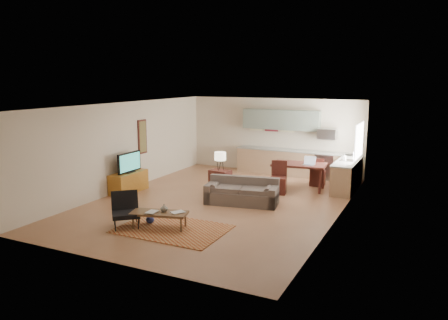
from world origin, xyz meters
The scene contains 25 objects.
room centered at (0.00, 0.00, 1.35)m, with size 9.00×9.00×9.00m.
kitchen_counter_back centered at (0.90, 4.18, 0.46)m, with size 4.26×0.64×0.92m, color #A07B58, non-canonical shape.
kitchen_counter_right centered at (2.93, 3.00, 0.46)m, with size 0.64×2.26×0.92m, color #A07B58, non-canonical shape.
kitchen_range centered at (2.00, 4.18, 0.45)m, with size 0.62×0.62×0.90m, color #A5A8AD.
kitchen_microwave centered at (2.00, 4.20, 1.55)m, with size 0.62×0.40×0.35m, color #A5A8AD.
upper_cabinets centered at (0.30, 4.33, 1.95)m, with size 2.80×0.34×0.70m, color slate.
window_right centered at (3.23, 3.00, 1.55)m, with size 0.02×1.40×1.05m, color white.
wall_art_left centered at (-3.21, 0.90, 1.55)m, with size 0.06×0.42×1.10m, color olive, non-canonical shape.
triptych centered at (-0.10, 4.47, 1.75)m, with size 1.70×0.04×0.50m, color #F4EBBC, non-canonical shape.
rug centered at (0.02, -2.45, 0.01)m, with size 2.44×1.69×0.02m, color maroon.
sofa centered at (0.62, 0.13, 0.36)m, with size 2.05×0.89×0.71m, color brown, non-canonical shape.
coffee_table centered at (-0.29, -2.51, 0.20)m, with size 1.30×0.52×0.39m, color #523821, non-canonical shape.
book_a centered at (-0.53, -2.63, 0.40)m, with size 0.24×0.31×0.03m, color maroon.
book_b centered at (0.03, -2.32, 0.40)m, with size 0.34×0.37×0.02m, color navy.
vase centered at (-0.21, -2.44, 0.48)m, with size 0.21×0.21×0.18m, color black.
armchair centered at (-1.02, -2.81, 0.41)m, with size 0.71×0.71×0.82m, color black, non-canonical shape.
tv_credenza centered at (-2.97, -0.19, 0.31)m, with size 0.51×1.33×0.61m, color #8F591A, non-canonical shape.
tv centered at (-2.92, -0.19, 0.92)m, with size 0.10×1.02×0.61m, color black, non-canonical shape.
console_table centered at (-0.41, 0.89, 0.35)m, with size 0.61×0.40×0.71m, color #3D1713, non-canonical shape.
table_lamp centered at (-0.41, 0.89, 0.99)m, with size 0.34×0.34×0.57m, color beige, non-canonical shape.
dining_table centered at (1.57, 2.37, 0.41)m, with size 1.61×0.93×0.82m, color #3D1713, non-canonical shape.
dining_chair_near centered at (1.16, 1.63, 0.49)m, with size 0.47×0.49×0.98m, color #3D1713, non-canonical shape.
dining_chair_far centered at (1.99, 3.11, 0.46)m, with size 0.44×0.46×0.92m, color #3D1713, non-canonical shape.
laptop centered at (1.90, 2.26, 0.95)m, with size 0.34×0.26×0.26m, color #A5A8AD, non-canonical shape.
soap_bottle centered at (2.83, 2.97, 1.02)m, with size 0.09×0.10×0.19m, color #F4EBBC.
Camera 1 is at (5.24, -10.52, 3.42)m, focal length 35.00 mm.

